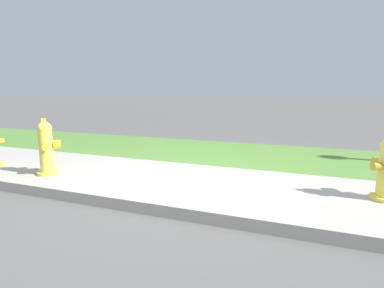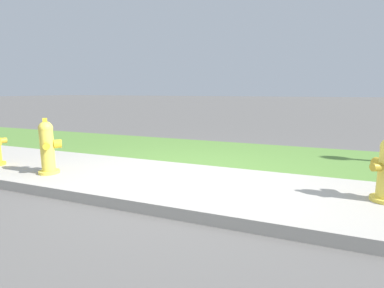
% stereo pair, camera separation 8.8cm
% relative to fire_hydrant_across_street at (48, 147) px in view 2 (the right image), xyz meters
% --- Properties ---
extents(ground_plane, '(120.00, 120.00, 0.00)m').
position_rel_fire_hydrant_across_street_xyz_m(ground_plane, '(1.91, 0.34, -0.38)').
color(ground_plane, '#5B5956').
extents(sidewalk_pavement, '(18.00, 1.83, 0.01)m').
position_rel_fire_hydrant_across_street_xyz_m(sidewalk_pavement, '(1.91, 0.34, -0.38)').
color(sidewalk_pavement, '#ADA89E').
rests_on(sidewalk_pavement, ground).
extents(grass_verge, '(18.00, 2.27, 0.01)m').
position_rel_fire_hydrant_across_street_xyz_m(grass_verge, '(1.91, 2.40, -0.38)').
color(grass_verge, '#568438').
rests_on(grass_verge, ground).
extents(street_curb, '(18.00, 0.16, 0.12)m').
position_rel_fire_hydrant_across_street_xyz_m(street_curb, '(1.91, -0.65, -0.32)').
color(street_curb, '#ADA89E').
rests_on(street_curb, ground).
extents(fire_hydrant_across_street, '(0.34, 0.34, 0.79)m').
position_rel_fire_hydrant_across_street_xyz_m(fire_hydrant_across_street, '(0.00, 0.00, 0.00)').
color(fire_hydrant_across_street, yellow).
rests_on(fire_hydrant_across_street, ground).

